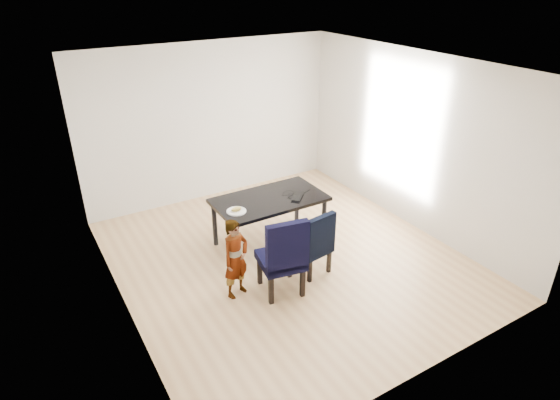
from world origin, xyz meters
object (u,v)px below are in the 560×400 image
chair_left (281,253)px  child (236,259)px  chair_right (311,242)px  dining_table (270,221)px  laptop (294,196)px  plate (236,211)px

chair_left → child: 0.56m
chair_right → child: (-1.08, 0.06, 0.07)m
dining_table → child: 1.30m
dining_table → child: child is taller
dining_table → chair_left: size_ratio=1.46×
chair_right → laptop: bearing=65.7°
chair_left → laptop: bearing=59.8°
child → laptop: bearing=9.5°
child → laptop: 1.50m
chair_right → laptop: 0.85m
dining_table → laptop: laptop is taller
laptop → child: bearing=-15.1°
child → chair_right: bearing=-22.0°
chair_right → plate: (-0.70, 0.78, 0.29)m
chair_right → plate: chair_right is taller
plate → chair_right: bearing=-48.0°
dining_table → chair_left: chair_left is taller
child → plate: size_ratio=3.93×
dining_table → plate: size_ratio=5.93×
dining_table → plate: (-0.59, -0.13, 0.38)m
chair_left → plate: size_ratio=4.08×
chair_left → laptop: chair_left is taller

